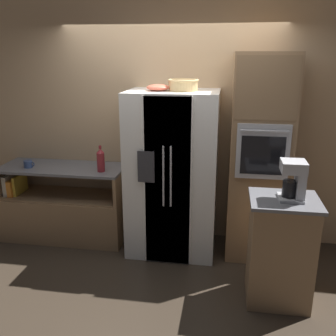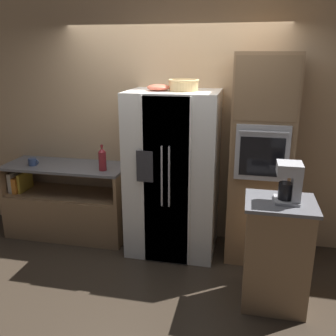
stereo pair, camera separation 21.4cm
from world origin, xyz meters
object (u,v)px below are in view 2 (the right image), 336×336
wicker_basket (184,85)px  coffee_maker (291,181)px  bottle_tall (102,159)px  wall_oven (260,160)px  fruit_bowl (159,87)px  refrigerator (173,174)px  mug (33,162)px

wicker_basket → coffee_maker: size_ratio=0.94×
bottle_tall → coffee_maker: 2.13m
wall_oven → fruit_bowl: bearing=-174.9°
refrigerator → wall_oven: size_ratio=0.82×
mug → bottle_tall: bearing=-0.6°
refrigerator → coffee_maker: size_ratio=5.34×
wall_oven → fruit_bowl: (-1.08, -0.10, 0.74)m
bottle_tall → fruit_bowl: bearing=-0.8°
wicker_basket → mug: wicker_basket is taller
wall_oven → wicker_basket: size_ratio=6.93×
wicker_basket → mug: (-1.82, -0.02, -0.93)m
bottle_tall → refrigerator: bearing=1.9°
wicker_basket → coffee_maker: bearing=-37.5°
refrigerator → wall_oven: 0.95m
wall_oven → mug: wall_oven is taller
mug → fruit_bowl: bearing=-0.7°
bottle_tall → coffee_maker: bearing=-21.4°
refrigerator → wicker_basket: size_ratio=5.71×
refrigerator → bottle_tall: (-0.82, -0.03, 0.13)m
fruit_bowl → bottle_tall: bearing=179.2°
refrigerator → bottle_tall: bearing=-178.1°
refrigerator → wall_oven: bearing=3.7°
refrigerator → wall_oven: wall_oven is taller
wicker_basket → bottle_tall: (-0.92, -0.03, -0.84)m
wall_oven → coffee_maker: size_ratio=6.48×
coffee_maker → wicker_basket: bearing=142.5°
fruit_bowl → mug: fruit_bowl is taller
wall_oven → fruit_bowl: wall_oven is taller
wall_oven → coffee_maker: 0.89m
fruit_bowl → coffee_maker: 1.66m
wicker_basket → coffee_maker: wicker_basket is taller
refrigerator → bottle_tall: 0.83m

